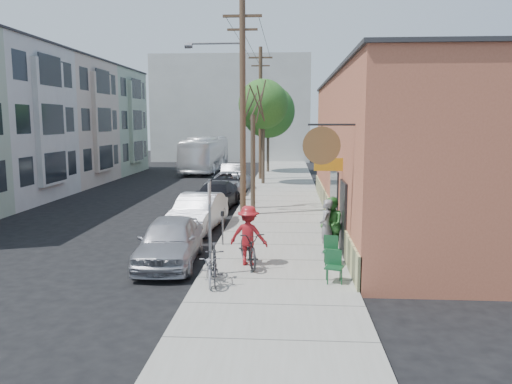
# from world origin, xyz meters

# --- Properties ---
(ground) EXTENTS (120.00, 120.00, 0.00)m
(ground) POSITION_xyz_m (0.00, 0.00, 0.00)
(ground) COLOR black
(sidewalk) EXTENTS (4.50, 58.00, 0.15)m
(sidewalk) POSITION_xyz_m (4.25, 11.00, 0.07)
(sidewalk) COLOR gray
(sidewalk) RESTS_ON ground
(cafe_building) EXTENTS (6.60, 20.20, 6.61)m
(cafe_building) POSITION_xyz_m (8.99, 4.99, 3.30)
(cafe_building) COLOR #AA5A3F
(cafe_building) RESTS_ON ground
(apartment_row) EXTENTS (6.30, 32.00, 9.00)m
(apartment_row) POSITION_xyz_m (-11.85, 14.00, 4.50)
(apartment_row) COLOR #8D9F87
(apartment_row) RESTS_ON ground
(end_cap_building) EXTENTS (18.00, 8.00, 12.00)m
(end_cap_building) POSITION_xyz_m (-2.00, 42.00, 6.00)
(end_cap_building) COLOR #B4B4AF
(end_cap_building) RESTS_ON ground
(sign_post) EXTENTS (0.07, 0.45, 2.80)m
(sign_post) POSITION_xyz_m (2.35, -3.70, 1.83)
(sign_post) COLOR slate
(sign_post) RESTS_ON sidewalk
(parking_meter_near) EXTENTS (0.14, 0.14, 1.24)m
(parking_meter_near) POSITION_xyz_m (2.25, -0.18, 0.98)
(parking_meter_near) COLOR slate
(parking_meter_near) RESTS_ON sidewalk
(parking_meter_far) EXTENTS (0.14, 0.14, 1.24)m
(parking_meter_far) POSITION_xyz_m (2.25, 9.22, 0.98)
(parking_meter_far) COLOR slate
(parking_meter_far) RESTS_ON sidewalk
(utility_pole_near) EXTENTS (3.57, 0.28, 10.00)m
(utility_pole_near) POSITION_xyz_m (2.39, 5.80, 5.41)
(utility_pole_near) COLOR #503A28
(utility_pole_near) RESTS_ON sidewalk
(utility_pole_far) EXTENTS (1.80, 0.28, 10.00)m
(utility_pole_far) POSITION_xyz_m (2.45, 20.86, 5.34)
(utility_pole_far) COLOR #503A28
(utility_pole_far) RESTS_ON sidewalk
(tree_bare) EXTENTS (0.24, 0.24, 4.78)m
(tree_bare) POSITION_xyz_m (2.80, 7.62, 2.54)
(tree_bare) COLOR #44392C
(tree_bare) RESTS_ON sidewalk
(tree_leafy_mid) EXTENTS (3.52, 3.52, 7.41)m
(tree_leafy_mid) POSITION_xyz_m (2.80, 18.00, 5.78)
(tree_leafy_mid) COLOR #44392C
(tree_leafy_mid) RESTS_ON sidewalk
(tree_leafy_far) EXTENTS (4.71, 4.71, 7.68)m
(tree_leafy_far) POSITION_xyz_m (2.80, 26.57, 5.47)
(tree_leafy_far) COLOR #44392C
(tree_leafy_far) RESTS_ON sidewalk
(patio_chair_a) EXTENTS (0.62, 0.62, 0.88)m
(patio_chair_a) POSITION_xyz_m (5.97, -2.43, 0.59)
(patio_chair_a) COLOR #124223
(patio_chair_a) RESTS_ON sidewalk
(patio_chair_b) EXTENTS (0.64, 0.64, 0.88)m
(patio_chair_b) POSITION_xyz_m (5.89, -4.21, 0.59)
(patio_chair_b) COLOR #124223
(patio_chair_b) RESTS_ON sidewalk
(patron_grey) EXTENTS (0.60, 0.76, 1.84)m
(patron_grey) POSITION_xyz_m (5.89, -1.02, 1.07)
(patron_grey) COLOR gray
(patron_grey) RESTS_ON sidewalk
(patron_green) EXTENTS (0.76, 0.96, 1.90)m
(patron_green) POSITION_xyz_m (6.08, -0.88, 1.10)
(patron_green) COLOR #398334
(patron_green) RESTS_ON sidewalk
(cyclist) EXTENTS (1.33, 0.95, 1.87)m
(cyclist) POSITION_xyz_m (3.39, -2.64, 1.08)
(cyclist) COLOR maroon
(cyclist) RESTS_ON sidewalk
(cyclist_bike) EXTENTS (1.29, 2.21, 1.10)m
(cyclist_bike) POSITION_xyz_m (3.39, -2.64, 0.70)
(cyclist_bike) COLOR black
(cyclist_bike) RESTS_ON sidewalk
(parked_bike_a) EXTENTS (0.76, 1.80, 1.05)m
(parked_bike_a) POSITION_xyz_m (2.58, -4.40, 0.67)
(parked_bike_a) COLOR black
(parked_bike_a) RESTS_ON sidewalk
(parked_bike_b) EXTENTS (0.83, 1.66, 0.83)m
(parked_bike_b) POSITION_xyz_m (2.45, -4.49, 0.57)
(parked_bike_b) COLOR gray
(parked_bike_b) RESTS_ON sidewalk
(car_0) EXTENTS (2.07, 4.61, 1.54)m
(car_0) POSITION_xyz_m (0.80, -2.22, 0.77)
(car_0) COLOR #A7A6AE
(car_0) RESTS_ON ground
(car_1) EXTENTS (2.03, 4.78, 1.54)m
(car_1) POSITION_xyz_m (0.80, 2.87, 0.77)
(car_1) COLOR #ABACB3
(car_1) RESTS_ON ground
(car_2) EXTENTS (2.42, 4.95, 1.39)m
(car_2) POSITION_xyz_m (0.80, 8.09, 0.69)
(car_2) COLOR black
(car_2) RESTS_ON ground
(car_3) EXTENTS (2.77, 5.24, 1.40)m
(car_3) POSITION_xyz_m (0.80, 13.51, 0.70)
(car_3) COLOR #A1A2A8
(car_3) RESTS_ON ground
(car_4) EXTENTS (1.85, 4.45, 1.43)m
(car_4) POSITION_xyz_m (0.37, 19.27, 0.72)
(car_4) COLOR #A3A4AB
(car_4) RESTS_ON ground
(bus) EXTENTS (2.85, 11.51, 3.20)m
(bus) POSITION_xyz_m (-3.04, 27.87, 1.60)
(bus) COLOR white
(bus) RESTS_ON ground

